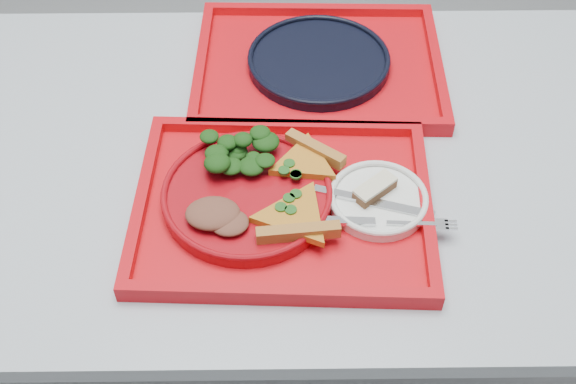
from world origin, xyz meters
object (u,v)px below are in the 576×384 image
object	(u,v)px
tray_main	(283,208)
dessert_bar	(375,189)
tray_far	(318,68)
dinner_plate	(247,197)
navy_plate	(319,62)

from	to	relation	value
tray_main	dessert_bar	bearing A→B (deg)	6.76
dessert_bar	tray_far	bearing A→B (deg)	61.79
dinner_plate	navy_plate	world-z (taller)	dinner_plate
tray_far	dessert_bar	bearing A→B (deg)	-76.16
tray_main	dessert_bar	world-z (taller)	dessert_bar
dinner_plate	navy_plate	size ratio (longest dim) A/B	1.00
navy_plate	dessert_bar	xyz separation A→B (m)	(0.07, -0.33, 0.02)
dessert_bar	tray_main	bearing A→B (deg)	143.78
dinner_plate	dessert_bar	world-z (taller)	dessert_bar
tray_main	dessert_bar	distance (m)	0.14
tray_far	tray_main	bearing A→B (deg)	-99.76
tray_far	navy_plate	world-z (taller)	navy_plate
tray_far	navy_plate	xyz separation A→B (m)	(0.00, 0.00, 0.01)
tray_far	navy_plate	distance (m)	0.01
tray_far	dessert_bar	world-z (taller)	dessert_bar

